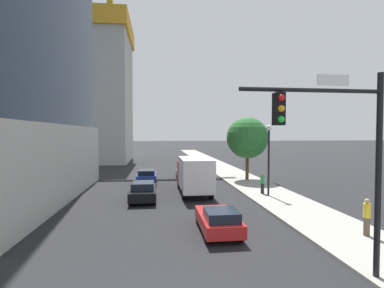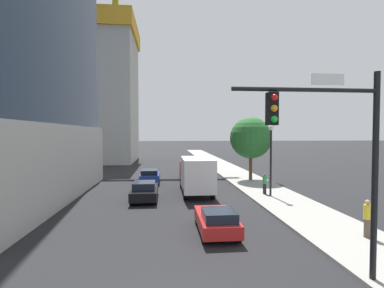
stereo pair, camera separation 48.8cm
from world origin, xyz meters
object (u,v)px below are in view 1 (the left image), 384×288
construction_building (92,84)px  car_red (218,220)px  street_lamp (269,149)px  car_blue (147,176)px  car_black (143,191)px  pedestrian_yellow_shirt (367,217)px  car_gray (185,173)px  traffic_light_pole (339,140)px  box_truck (194,174)px  street_tree (247,138)px  pedestrian_green_shirt (262,183)px

construction_building → car_red: size_ratio=8.19×
street_lamp → car_blue: (-9.91, 7.79, -3.11)m
car_blue → car_red: 15.98m
car_black → pedestrian_yellow_shirt: 14.52m
car_gray → car_red: (-0.00, -17.43, 0.02)m
car_gray → pedestrian_yellow_shirt: pedestrian_yellow_shirt is taller
car_red → car_gray: bearing=90.0°
traffic_light_pole → pedestrian_yellow_shirt: size_ratio=3.89×
street_lamp → car_gray: (-5.73, 9.80, -3.18)m
box_truck → pedestrian_yellow_shirt: bearing=-58.1°
box_truck → pedestrian_yellow_shirt: size_ratio=3.79×
construction_building → street_tree: bearing=-48.4°
traffic_light_pole → car_blue: (-7.10, 20.67, -4.13)m
car_gray → car_black: bearing=-113.3°
car_black → car_red: 8.78m
street_lamp → car_red: size_ratio=1.39×
car_black → car_gray: bearing=66.7°
traffic_light_pole → box_truck: traffic_light_pole is taller
construction_building → traffic_light_pole: bearing=-68.4°
construction_building → street_tree: (21.35, -24.05, -9.40)m
car_blue → traffic_light_pole: bearing=-71.0°
car_gray → car_blue: size_ratio=1.02×
box_truck → street_lamp: bearing=-19.2°
car_red → box_truck: 9.68m
car_black → pedestrian_yellow_shirt: bearing=-39.9°
construction_building → car_gray: construction_building is taller
street_tree → car_red: (-6.53, -15.55, -3.95)m
construction_building → pedestrian_green_shirt: bearing=-56.9°
traffic_light_pole → street_tree: bearing=80.2°
car_black → car_blue: bearing=90.0°
construction_building → traffic_light_pole: construction_building is taller
car_red → box_truck: size_ratio=0.59×
pedestrian_green_shirt → pedestrian_yellow_shirt: bearing=-81.7°
street_tree → car_black: size_ratio=1.54×
box_truck → pedestrian_green_shirt: bearing=-12.7°
box_truck → pedestrian_green_shirt: size_ratio=3.97×
car_gray → pedestrian_green_shirt: 10.61m
street_tree → construction_building: bearing=131.6°
car_gray → pedestrian_yellow_shirt: 20.26m
car_blue → pedestrian_yellow_shirt: 20.33m
street_tree → car_blue: 11.40m
street_lamp → car_black: 10.39m
car_black → pedestrian_green_shirt: (9.69, 0.66, 0.31)m
construction_building → street_lamp: construction_building is taller
traffic_light_pole → car_black: traffic_light_pole is taller
car_black → box_truck: box_truck is taller
car_blue → pedestrian_yellow_shirt: bearing=-56.8°
traffic_light_pole → car_blue: traffic_light_pole is taller
street_lamp → pedestrian_green_shirt: 2.93m
traffic_light_pole → street_tree: size_ratio=1.04×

